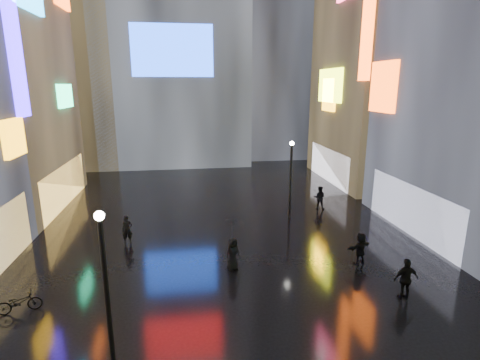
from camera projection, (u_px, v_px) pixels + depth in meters
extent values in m
plane|color=black|center=(221.00, 225.00, 23.90)|extent=(140.00, 140.00, 0.00)
cube|color=#FF9F0C|center=(14.00, 138.00, 19.24)|extent=(0.25, 2.24, 1.94)
cube|color=#2D14FF|center=(13.00, 40.00, 19.63)|extent=(0.25, 1.40, 8.00)
cube|color=#FFC659|center=(64.00, 185.00, 27.69)|extent=(0.20, 10.00, 3.00)
cube|color=#1AEF8E|center=(65.00, 96.00, 27.89)|extent=(0.25, 3.00, 1.71)
cube|color=white|center=(412.00, 210.00, 22.25)|extent=(0.20, 9.00, 3.00)
cube|color=#FF4B0C|center=(383.00, 87.00, 24.42)|extent=(0.25, 2.99, 3.26)
cube|color=#FF4B0C|center=(369.00, 6.00, 25.84)|extent=(0.25, 1.40, 10.00)
cube|color=black|center=(392.00, 22.00, 32.33)|extent=(10.00, 12.00, 28.00)
cube|color=white|center=(329.00, 165.00, 34.71)|extent=(0.20, 9.00, 3.00)
cube|color=#E2FF19|center=(330.00, 86.00, 33.22)|extent=(0.25, 4.92, 2.91)
cube|color=#FF9F0C|center=(329.00, 95.00, 33.53)|extent=(0.25, 2.63, 2.87)
cube|color=#194CFF|center=(172.00, 50.00, 36.71)|extent=(8.00, 0.20, 5.00)
cube|color=black|center=(271.00, 15.00, 45.93)|extent=(12.00, 12.00, 34.00)
cube|color=black|center=(68.00, 43.00, 39.78)|extent=(10.00, 10.00, 26.00)
cylinder|color=black|center=(107.00, 295.00, 11.37)|extent=(0.16, 0.16, 5.00)
sphere|color=white|center=(99.00, 216.00, 10.74)|extent=(0.30, 0.30, 0.30)
cylinder|color=black|center=(291.00, 182.00, 24.71)|extent=(0.16, 0.16, 5.00)
sphere|color=white|center=(292.00, 143.00, 24.08)|extent=(0.30, 0.30, 0.30)
imported|color=black|center=(406.00, 279.00, 15.48)|extent=(1.06, 0.45, 1.81)
imported|color=black|center=(233.00, 254.00, 18.00)|extent=(0.94, 0.84, 1.62)
imported|color=black|center=(360.00, 248.00, 18.63)|extent=(1.57, 1.01, 1.61)
imported|color=black|center=(127.00, 230.00, 20.98)|extent=(0.67, 0.52, 1.62)
imported|color=black|center=(319.00, 198.00, 26.91)|extent=(1.00, 0.91, 1.68)
imported|color=black|center=(233.00, 229.00, 17.68)|extent=(1.25, 1.24, 0.95)
imported|color=black|center=(19.00, 302.00, 14.66)|extent=(1.73, 0.94, 0.86)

